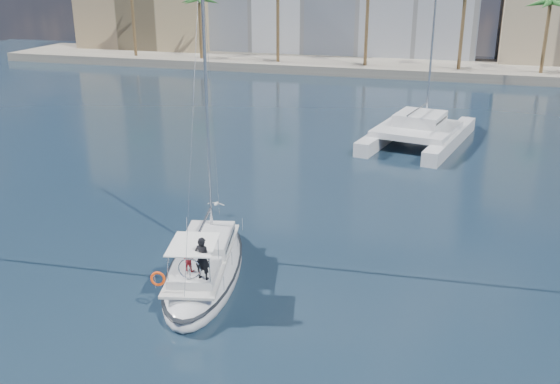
% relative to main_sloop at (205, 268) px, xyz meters
% --- Properties ---
extents(ground, '(160.00, 160.00, 0.00)m').
position_rel_main_sloop_xyz_m(ground, '(2.94, 3.27, -0.50)').
color(ground, black).
rests_on(ground, ground).
extents(quay, '(120.00, 14.00, 1.20)m').
position_rel_main_sloop_xyz_m(quay, '(2.94, 64.27, 0.10)').
color(quay, gray).
rests_on(quay, ground).
extents(main_sloop, '(5.44, 10.75, 15.27)m').
position_rel_main_sloop_xyz_m(main_sloop, '(0.00, 0.00, 0.00)').
color(main_sloop, silver).
rests_on(main_sloop, ground).
extents(catamaran, '(8.89, 13.93, 18.71)m').
position_rel_main_sloop_xyz_m(catamaran, '(7.57, 26.87, 0.67)').
color(catamaran, silver).
rests_on(catamaran, ground).
extents(seagull, '(1.05, 0.45, 0.19)m').
position_rel_main_sloop_xyz_m(seagull, '(-2.44, 7.48, 0.17)').
color(seagull, silver).
rests_on(seagull, ground).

